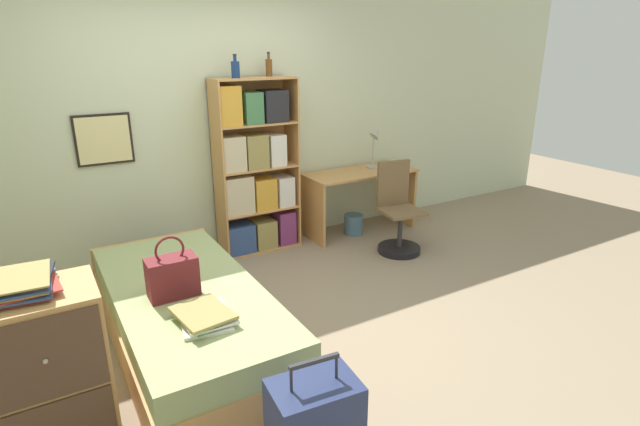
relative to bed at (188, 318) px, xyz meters
The scene contains 14 objects.
ground_plane 0.72m from the bed, ahead, with size 14.00×14.00×0.00m, color gray.
wall_back 2.06m from the bed, 67.55° to the left, with size 10.00×0.09×2.60m.
bed is the anchor object (origin of this frame).
handbag 0.41m from the bed, 135.39° to the right, with size 0.32×0.17×0.42m.
book_stack_on_bed 0.59m from the bed, 93.17° to the right, with size 0.34×0.40×0.07m.
dresser 1.06m from the bed, 145.69° to the right, with size 0.55×0.45×0.93m.
magazine_pile_on_dresser 1.27m from the bed, 148.81° to the right, with size 0.35×0.39×0.08m.
bookcase 1.92m from the bed, 50.88° to the left, with size 0.82×0.33×1.75m.
bottle_green 2.34m from the bed, 54.52° to the left, with size 0.08×0.08×0.21m.
bottle_brown 2.56m from the bed, 46.96° to the left, with size 0.06×0.06×0.23m.
desk 2.72m from the bed, 29.02° to the left, with size 1.26×0.54×0.70m.
desk_lamp 3.06m from the bed, 27.78° to the left, with size 0.19×0.14×0.47m.
desk_chair 2.46m from the bed, 14.97° to the left, with size 0.45×0.45×0.93m.
waste_bin 2.59m from the bed, 29.17° to the left, with size 0.21×0.21×0.22m.
Camera 1 is at (-1.44, -3.07, 2.06)m, focal length 28.00 mm.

